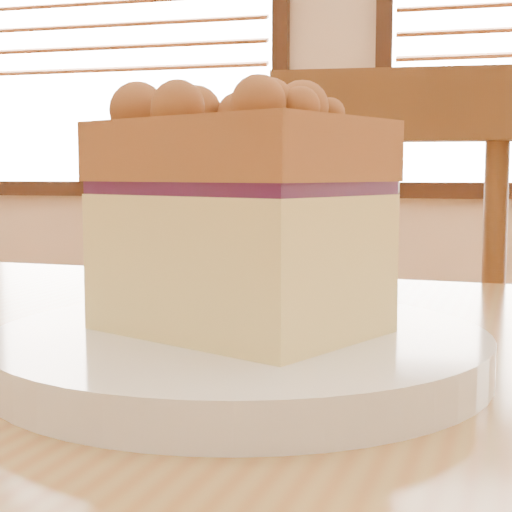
{
  "coord_description": "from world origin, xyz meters",
  "views": [
    {
      "loc": [
        -0.15,
        0.02,
        0.84
      ],
      "look_at": [
        -0.25,
        0.4,
        0.8
      ],
      "focal_mm": 55.0,
      "sensor_mm": 36.0,
      "label": 1
    }
  ],
  "objects": [
    {
      "name": "plate",
      "position": [
        -0.25,
        0.37,
        0.76
      ],
      "size": [
        0.23,
        0.23,
        0.02
      ],
      "color": "white",
      "rests_on": "cafe_table_main"
    },
    {
      "name": "cake_slice",
      "position": [
        -0.25,
        0.37,
        0.82
      ],
      "size": [
        0.14,
        0.13,
        0.11
      ],
      "rotation": [
        0.0,
        0.0,
        -0.44
      ],
      "color": "#FFEA90",
      "rests_on": "plate"
    }
  ]
}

